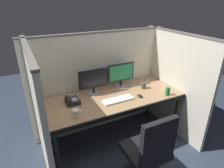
{
  "coord_description": "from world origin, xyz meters",
  "views": [
    {
      "loc": [
        -1.07,
        -1.78,
        2.0
      ],
      "look_at": [
        0.0,
        0.35,
        0.92
      ],
      "focal_mm": 30.52,
      "sensor_mm": 36.0,
      "label": 1
    }
  ],
  "objects_px": {
    "monitor_left": "(93,80)",
    "coffee_mug": "(76,113)",
    "desk_phone": "(72,101)",
    "soda_can": "(168,91)",
    "keyboard_main": "(118,100)",
    "monitor_right": "(121,74)",
    "desk": "(114,101)",
    "office_chair": "(147,160)",
    "computer_mouse": "(140,96)",
    "pen_cup": "(144,85)"
  },
  "relations": [
    {
      "from": "computer_mouse",
      "to": "coffee_mug",
      "type": "height_order",
      "value": "coffee_mug"
    },
    {
      "from": "monitor_left",
      "to": "coffee_mug",
      "type": "height_order",
      "value": "monitor_left"
    },
    {
      "from": "keyboard_main",
      "to": "computer_mouse",
      "type": "distance_m",
      "value": 0.32
    },
    {
      "from": "monitor_right",
      "to": "coffee_mug",
      "type": "relative_size",
      "value": 3.41
    },
    {
      "from": "computer_mouse",
      "to": "desk_phone",
      "type": "relative_size",
      "value": 0.51
    },
    {
      "from": "office_chair",
      "to": "coffee_mug",
      "type": "height_order",
      "value": "office_chair"
    },
    {
      "from": "keyboard_main",
      "to": "computer_mouse",
      "type": "bearing_deg",
      "value": -8.82
    },
    {
      "from": "pen_cup",
      "to": "soda_can",
      "type": "distance_m",
      "value": 0.38
    },
    {
      "from": "desk",
      "to": "soda_can",
      "type": "xyz_separation_m",
      "value": [
        0.71,
        -0.27,
        0.11
      ]
    },
    {
      "from": "desk",
      "to": "monitor_left",
      "type": "height_order",
      "value": "monitor_left"
    },
    {
      "from": "desk",
      "to": "pen_cup",
      "type": "relative_size",
      "value": 11.67
    },
    {
      "from": "keyboard_main",
      "to": "desk_phone",
      "type": "distance_m",
      "value": 0.61
    },
    {
      "from": "keyboard_main",
      "to": "pen_cup",
      "type": "xyz_separation_m",
      "value": [
        0.52,
        0.16,
        0.04
      ]
    },
    {
      "from": "keyboard_main",
      "to": "soda_can",
      "type": "xyz_separation_m",
      "value": [
        0.7,
        -0.18,
        0.05
      ]
    },
    {
      "from": "coffee_mug",
      "to": "keyboard_main",
      "type": "bearing_deg",
      "value": 11.26
    },
    {
      "from": "keyboard_main",
      "to": "soda_can",
      "type": "height_order",
      "value": "soda_can"
    },
    {
      "from": "keyboard_main",
      "to": "soda_can",
      "type": "distance_m",
      "value": 0.72
    },
    {
      "from": "monitor_right",
      "to": "soda_can",
      "type": "xyz_separation_m",
      "value": [
        0.45,
        -0.55,
        -0.15
      ]
    },
    {
      "from": "keyboard_main",
      "to": "desk_phone",
      "type": "bearing_deg",
      "value": 160.55
    },
    {
      "from": "office_chair",
      "to": "desk",
      "type": "bearing_deg",
      "value": 95.52
    },
    {
      "from": "office_chair",
      "to": "keyboard_main",
      "type": "distance_m",
      "value": 0.84
    },
    {
      "from": "desk",
      "to": "monitor_right",
      "type": "relative_size",
      "value": 4.42
    },
    {
      "from": "desk_phone",
      "to": "soda_can",
      "type": "bearing_deg",
      "value": -16.62
    },
    {
      "from": "soda_can",
      "to": "computer_mouse",
      "type": "bearing_deg",
      "value": 161.46
    },
    {
      "from": "desk_phone",
      "to": "coffee_mug",
      "type": "relative_size",
      "value": 1.51
    },
    {
      "from": "monitor_right",
      "to": "desk_phone",
      "type": "relative_size",
      "value": 2.26
    },
    {
      "from": "desk",
      "to": "monitor_left",
      "type": "relative_size",
      "value": 4.42
    },
    {
      "from": "desk",
      "to": "keyboard_main",
      "type": "bearing_deg",
      "value": -82.63
    },
    {
      "from": "office_chair",
      "to": "pen_cup",
      "type": "height_order",
      "value": "office_chair"
    },
    {
      "from": "keyboard_main",
      "to": "monitor_right",
      "type": "bearing_deg",
      "value": 56.75
    },
    {
      "from": "computer_mouse",
      "to": "monitor_left",
      "type": "bearing_deg",
      "value": 144.78
    },
    {
      "from": "desk",
      "to": "monitor_left",
      "type": "xyz_separation_m",
      "value": [
        -0.21,
        0.23,
        0.27
      ]
    },
    {
      "from": "desk",
      "to": "office_chair",
      "type": "relative_size",
      "value": 1.95
    },
    {
      "from": "monitor_left",
      "to": "desk_phone",
      "type": "xyz_separation_m",
      "value": [
        -0.36,
        -0.13,
        -0.18
      ]
    },
    {
      "from": "desk_phone",
      "to": "coffee_mug",
      "type": "height_order",
      "value": "coffee_mug"
    },
    {
      "from": "desk",
      "to": "desk_phone",
      "type": "height_order",
      "value": "desk_phone"
    },
    {
      "from": "coffee_mug",
      "to": "desk_phone",
      "type": "bearing_deg",
      "value": 82.36
    },
    {
      "from": "monitor_right",
      "to": "soda_can",
      "type": "bearing_deg",
      "value": -50.51
    },
    {
      "from": "desk_phone",
      "to": "computer_mouse",
      "type": "bearing_deg",
      "value": -15.78
    },
    {
      "from": "monitor_left",
      "to": "coffee_mug",
      "type": "xyz_separation_m",
      "value": [
        -0.4,
        -0.45,
        -0.17
      ]
    },
    {
      "from": "monitor_right",
      "to": "pen_cup",
      "type": "bearing_deg",
      "value": -37.48
    },
    {
      "from": "computer_mouse",
      "to": "keyboard_main",
      "type": "bearing_deg",
      "value": 171.18
    },
    {
      "from": "monitor_right",
      "to": "monitor_left",
      "type": "bearing_deg",
      "value": -174.65
    },
    {
      "from": "keyboard_main",
      "to": "coffee_mug",
      "type": "xyz_separation_m",
      "value": [
        -0.62,
        -0.12,
        0.04
      ]
    },
    {
      "from": "desk",
      "to": "keyboard_main",
      "type": "height_order",
      "value": "keyboard_main"
    },
    {
      "from": "desk",
      "to": "computer_mouse",
      "type": "distance_m",
      "value": 0.37
    },
    {
      "from": "soda_can",
      "to": "office_chair",
      "type": "bearing_deg",
      "value": -142.25
    },
    {
      "from": "monitor_left",
      "to": "soda_can",
      "type": "bearing_deg",
      "value": -28.92
    },
    {
      "from": "monitor_left",
      "to": "pen_cup",
      "type": "bearing_deg",
      "value": -12.95
    },
    {
      "from": "monitor_right",
      "to": "keyboard_main",
      "type": "distance_m",
      "value": 0.49
    }
  ]
}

